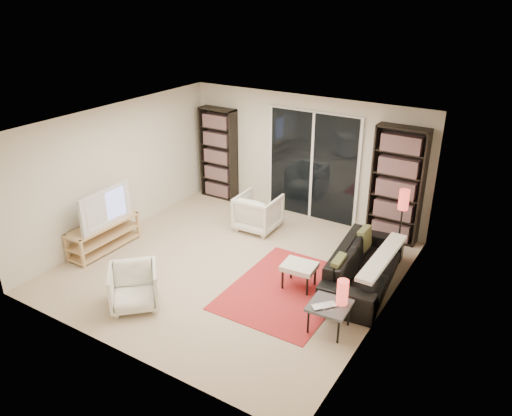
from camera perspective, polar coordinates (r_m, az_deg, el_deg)
The scene contains 20 objects.
floor at distance 8.33m, azimuth -2.57°, elevation -6.64°, with size 5.00×5.00×0.00m, color tan.
wall_back at distance 9.81m, azimuth 5.56°, elevation 5.86°, with size 5.00×0.02×2.40m, color beige.
wall_front at distance 6.12m, azimuth -16.11°, elevation -6.92°, with size 5.00×0.02×2.40m, color beige.
wall_left at distance 9.34m, azimuth -15.54°, elevation 4.12°, with size 0.02×5.00×2.40m, color beige.
wall_right at distance 6.82m, azimuth 14.94°, elevation -3.42°, with size 0.02×5.00×2.40m, color beige.
ceiling at distance 7.40m, azimuth -2.91°, elevation 9.55°, with size 5.00×5.00×0.02m, color white.
sliding_door at distance 9.75m, azimuth 6.48°, elevation 4.76°, with size 1.92×0.08×2.16m.
bookshelf_left at distance 10.71m, azimuth -4.31°, elevation 6.21°, with size 0.80×0.30×1.95m.
bookshelf_right at distance 9.09m, azimuth 15.81°, elevation 2.51°, with size 0.90×0.30×2.10m.
tv_stand at distance 9.12m, azimuth -16.98°, elevation -3.00°, with size 0.44×1.36×0.50m.
tv at distance 8.87m, azimuth -17.33°, elevation 0.20°, with size 1.13×0.15×0.65m, color black.
rug at distance 7.74m, azimuth 3.58°, elevation -9.26°, with size 1.60×2.16×0.01m, color #B22628.
sofa at distance 7.89m, azimuth 12.24°, elevation -6.54°, with size 2.12×0.83×0.62m, color black.
armchair_back at distance 9.39m, azimuth 0.25°, elevation -0.48°, with size 0.74×0.76×0.69m, color silver.
armchair_front at distance 7.43m, azimuth -13.79°, elevation -8.77°, with size 0.67×0.69×0.62m, color silver.
ottoman at distance 7.64m, azimuth 4.97°, elevation -6.81°, with size 0.53×0.45×0.40m.
side_table at distance 6.81m, azimuth 8.40°, elevation -11.12°, with size 0.55×0.55×0.40m.
laptop at distance 6.69m, azimuth 7.95°, elevation -11.23°, with size 0.32×0.21×0.03m, color silver.
table_lamp at distance 6.74m, azimuth 9.85°, elevation -9.44°, with size 0.16×0.16×0.35m, color #EF4537.
floor_lamp at distance 8.49m, azimuth 16.43°, elevation 0.05°, with size 0.19×0.19×1.25m.
Camera 1 is at (4.08, -5.88, 4.26)m, focal length 35.00 mm.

